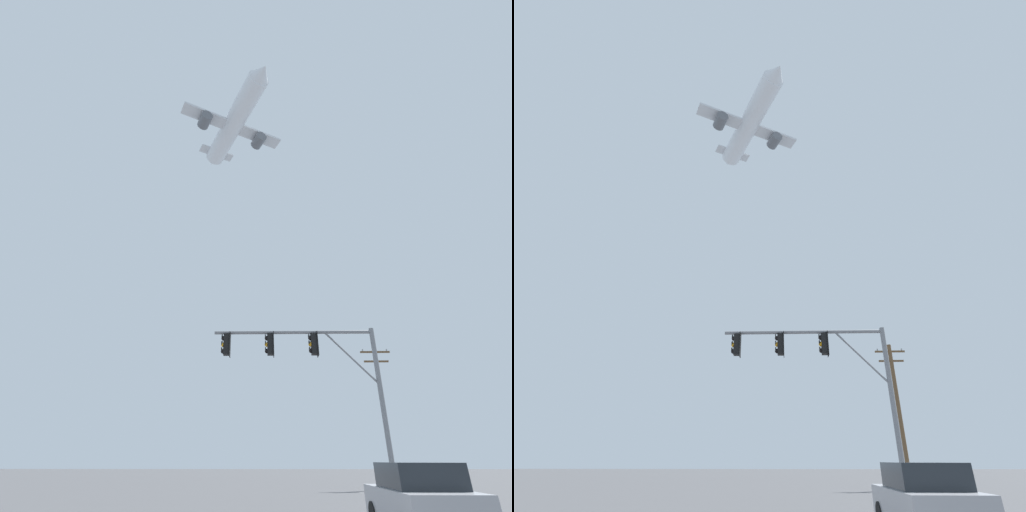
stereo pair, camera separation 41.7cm
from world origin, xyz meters
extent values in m
cylinder|color=slate|center=(4.87, 8.87, 3.34)|extent=(0.20, 0.20, 6.68)
cylinder|color=slate|center=(1.45, 8.86, 6.53)|extent=(6.84, 0.16, 0.15)
cylinder|color=slate|center=(3.84, 8.86, 5.44)|extent=(2.11, 0.08, 2.24)
cube|color=black|center=(-1.42, 8.85, 6.01)|extent=(0.26, 0.32, 0.90)
cylinder|color=black|center=(-1.42, 8.85, 6.52)|extent=(0.05, 0.05, 0.12)
cube|color=black|center=(-1.28, 8.85, 6.01)|extent=(0.02, 0.46, 1.04)
sphere|color=black|center=(-1.57, 8.85, 6.28)|extent=(0.20, 0.20, 0.20)
cylinder|color=black|center=(-1.63, 8.85, 6.34)|extent=(0.04, 0.21, 0.21)
sphere|color=orange|center=(-1.57, 8.85, 6.00)|extent=(0.20, 0.20, 0.20)
cylinder|color=black|center=(-1.63, 8.85, 6.06)|extent=(0.04, 0.21, 0.21)
sphere|color=black|center=(-1.57, 8.85, 5.72)|extent=(0.20, 0.20, 0.20)
cylinder|color=black|center=(-1.63, 8.85, 5.78)|extent=(0.04, 0.21, 0.21)
cube|color=black|center=(0.46, 8.86, 6.01)|extent=(0.26, 0.32, 0.90)
cylinder|color=black|center=(0.46, 8.86, 6.52)|extent=(0.05, 0.05, 0.12)
cube|color=black|center=(0.60, 8.86, 6.01)|extent=(0.02, 0.46, 1.04)
sphere|color=black|center=(0.31, 8.86, 6.28)|extent=(0.20, 0.20, 0.20)
cylinder|color=black|center=(0.25, 8.86, 6.34)|extent=(0.04, 0.21, 0.21)
sphere|color=orange|center=(0.31, 8.86, 6.00)|extent=(0.20, 0.20, 0.20)
cylinder|color=black|center=(0.25, 8.86, 6.06)|extent=(0.04, 0.21, 0.21)
sphere|color=black|center=(0.31, 8.86, 5.72)|extent=(0.20, 0.20, 0.20)
cylinder|color=black|center=(0.25, 8.86, 5.78)|extent=(0.04, 0.21, 0.21)
cube|color=black|center=(2.34, 8.86, 6.01)|extent=(0.26, 0.32, 0.90)
cylinder|color=black|center=(2.34, 8.86, 6.52)|extent=(0.05, 0.05, 0.12)
cube|color=black|center=(2.48, 8.86, 6.01)|extent=(0.02, 0.46, 1.04)
sphere|color=black|center=(2.19, 8.86, 6.28)|extent=(0.20, 0.20, 0.20)
cylinder|color=black|center=(2.13, 8.86, 6.34)|extent=(0.04, 0.21, 0.21)
sphere|color=orange|center=(2.19, 8.86, 6.00)|extent=(0.20, 0.20, 0.20)
cylinder|color=black|center=(2.13, 8.86, 6.06)|extent=(0.04, 0.21, 0.21)
sphere|color=black|center=(2.19, 8.86, 5.72)|extent=(0.20, 0.20, 0.20)
cylinder|color=black|center=(2.13, 8.86, 5.78)|extent=(0.04, 0.21, 0.21)
cylinder|color=brown|center=(8.54, 21.05, 4.63)|extent=(0.28, 0.28, 9.26)
cube|color=brown|center=(8.54, 21.05, 8.76)|extent=(2.20, 0.12, 0.12)
cube|color=brown|center=(8.54, 21.05, 8.06)|extent=(1.80, 0.12, 0.12)
cylinder|color=gray|center=(7.64, 21.05, 8.88)|extent=(0.10, 0.10, 0.18)
cylinder|color=gray|center=(9.44, 21.05, 8.88)|extent=(0.10, 0.10, 0.18)
cylinder|color=white|center=(-4.20, 34.22, 49.01)|extent=(10.96, 17.03, 3.13)
cone|color=white|center=(0.35, 25.57, 49.01)|extent=(3.63, 3.29, 2.97)
cone|color=white|center=(-8.71, 42.78, 49.01)|extent=(3.26, 2.97, 2.66)
cube|color=silver|center=(-4.43, 34.65, 48.54)|extent=(15.71, 9.64, 0.35)
cylinder|color=#595B60|center=(-0.31, 36.81, 47.60)|extent=(2.65, 2.90, 1.76)
cylinder|color=#595B60|center=(-8.55, 32.48, 47.60)|extent=(2.65, 2.90, 1.76)
cube|color=#B21E1E|center=(-7.75, 40.96, 50.77)|extent=(1.48, 2.53, 3.71)
cube|color=silver|center=(-7.84, 41.13, 49.30)|extent=(6.01, 4.29, 0.20)
cube|color=#99999E|center=(4.07, 4.34, 0.67)|extent=(1.82, 4.11, 0.70)
cube|color=#1E2328|center=(4.07, 4.19, 1.30)|extent=(1.61, 2.21, 0.60)
camera|label=1|loc=(0.17, -6.81, 1.66)|focal=25.80mm
camera|label=2|loc=(0.59, -6.80, 1.66)|focal=25.80mm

